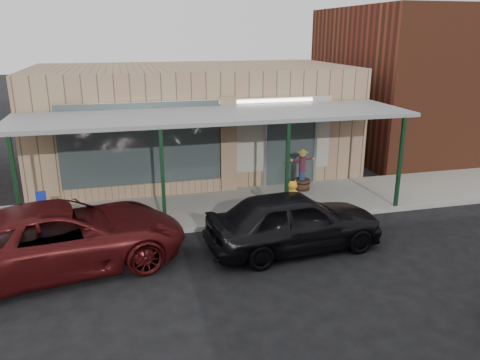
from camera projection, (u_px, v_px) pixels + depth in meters
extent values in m
plane|color=black|center=(246.00, 260.00, 11.69)|extent=(120.00, 120.00, 0.00)
cube|color=gray|center=(217.00, 207.00, 14.99)|extent=(40.00, 3.20, 0.15)
cube|color=#9C825F|center=(194.00, 120.00, 18.63)|extent=(12.00, 6.00, 4.20)
cube|color=#3F4C4D|center=(142.00, 146.00, 15.27)|extent=(5.20, 0.06, 2.80)
cube|color=#3F4C4D|center=(290.00, 147.00, 16.73)|extent=(1.80, 0.06, 2.80)
cube|color=#9C825F|center=(228.00, 146.00, 16.05)|extent=(0.55, 0.30, 3.40)
cube|color=#9C825F|center=(145.00, 190.00, 15.78)|extent=(5.20, 0.30, 0.50)
cube|color=#A6A193|center=(207.00, 138.00, 15.86)|extent=(9.00, 0.02, 2.60)
cube|color=white|center=(207.00, 103.00, 15.47)|extent=(7.50, 0.03, 0.10)
cube|color=gray|center=(216.00, 115.00, 14.09)|extent=(12.00, 3.00, 0.12)
cube|color=black|center=(17.00, 192.00, 11.92)|extent=(0.10, 0.10, 2.95)
cube|color=black|center=(163.00, 181.00, 12.78)|extent=(0.10, 0.10, 2.95)
cube|color=black|center=(287.00, 172.00, 13.63)|extent=(0.10, 0.10, 2.95)
cube|color=black|center=(400.00, 163.00, 14.50)|extent=(0.10, 0.10, 2.95)
cube|color=brown|center=(460.00, 80.00, 22.26)|extent=(12.00, 8.00, 6.50)
cylinder|color=#462E1C|center=(301.00, 184.00, 16.38)|extent=(0.63, 0.63, 0.38)
cylinder|color=navy|center=(302.00, 175.00, 16.28)|extent=(0.23, 0.23, 0.29)
cylinder|color=maroon|center=(302.00, 164.00, 16.16)|extent=(0.25, 0.25, 0.52)
sphere|color=#DCC054|center=(303.00, 154.00, 16.05)|extent=(0.21, 0.21, 0.21)
cone|color=#DCC054|center=(303.00, 151.00, 16.01)|extent=(0.34, 0.34, 0.13)
cylinder|color=#462E1C|center=(60.00, 212.00, 13.90)|extent=(0.59, 0.59, 0.36)
ellipsoid|color=orange|center=(58.00, 203.00, 13.81)|extent=(0.29, 0.29, 0.23)
cylinder|color=#4C471E|center=(58.00, 198.00, 13.77)|extent=(0.04, 0.04, 0.05)
cylinder|color=gray|center=(44.00, 218.00, 12.59)|extent=(0.04, 0.04, 1.01)
cube|color=#162CA9|center=(41.00, 196.00, 12.40)|extent=(0.26, 0.05, 0.26)
imported|color=black|center=(294.00, 221.00, 12.07)|extent=(4.74, 2.25, 1.57)
ellipsoid|color=orange|center=(293.00, 196.00, 12.73)|extent=(0.33, 0.28, 0.43)
sphere|color=orange|center=(293.00, 186.00, 12.68)|extent=(0.24, 0.24, 0.24)
cylinder|color=#16651A|center=(293.00, 190.00, 12.68)|extent=(0.17, 0.17, 0.02)
imported|color=#4B0F10|center=(63.00, 237.00, 11.08)|extent=(6.17, 3.71, 1.60)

